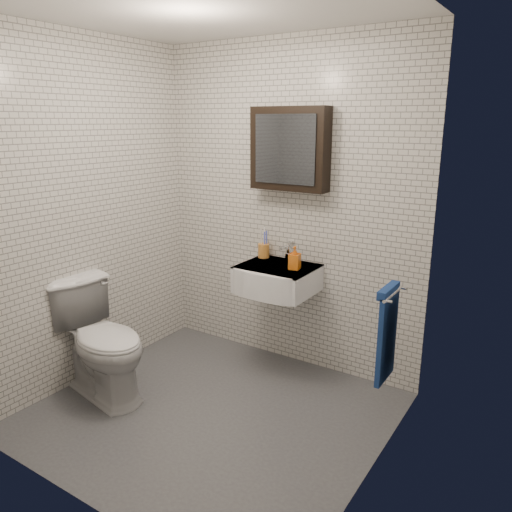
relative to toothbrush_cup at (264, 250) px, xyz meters
The scene contains 9 objects.
ground 1.30m from the toothbrush_cup, 79.83° to the right, with size 2.20×2.00×0.01m, color #47494E.
room_shell 1.09m from the toothbrush_cup, 79.83° to the right, with size 2.22×2.02×2.51m.
washbasin 0.32m from the toothbrush_cup, 40.76° to the right, with size 0.55×0.50×0.20m.
faucet 0.22m from the toothbrush_cup, ahead, with size 0.06×0.20×0.15m.
mirror_cabinet 0.82m from the toothbrush_cup, ahead, with size 0.60×0.15×0.60m.
towel_rail 1.35m from the toothbrush_cup, 25.20° to the right, with size 0.09×0.30×0.58m.
toothbrush_cup is the anchor object (origin of this frame).
soap_bottle 0.39m from the toothbrush_cup, 22.51° to the right, with size 0.08×0.08×0.17m, color orange.
toilet 1.39m from the toothbrush_cup, 119.35° to the right, with size 0.46×0.81×0.83m, color silver.
Camera 1 is at (1.87, -2.31, 1.90)m, focal length 35.00 mm.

